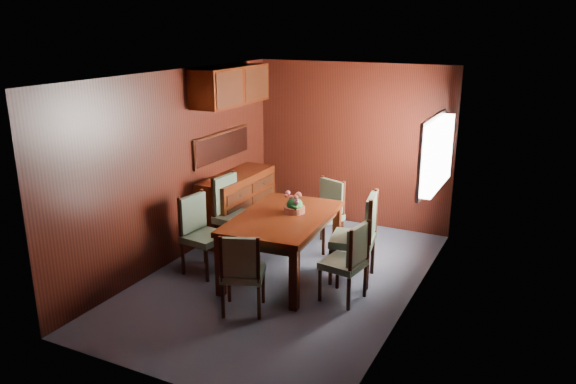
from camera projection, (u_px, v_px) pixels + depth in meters
The scene contains 11 objects.
ground at pixel (284, 278), 6.72m from camera, with size 4.50×4.50×0.00m, color #363A4A.
room_shell at pixel (288, 139), 6.58m from camera, with size 3.06×4.52×2.41m.
sideboard at pixel (237, 205), 7.98m from camera, with size 0.48×1.40×0.90m, color #381307.
dining_table at pixel (283, 224), 6.63m from camera, with size 1.13×1.69×0.76m.
chair_left_near at pixel (200, 229), 6.78m from camera, with size 0.49×0.51×0.97m.
chair_left_far at pixel (232, 210), 7.34m from camera, with size 0.51×0.53×1.05m.
chair_right_near at pixel (349, 258), 6.04m from camera, with size 0.48×0.49×0.91m.
chair_right_far at pixel (360, 233), 6.52m from camera, with size 0.57×0.59×1.07m.
chair_head at pixel (242, 269), 5.77m from camera, with size 0.55×0.54×0.91m.
chair_foot at pixel (326, 210), 7.56m from camera, with size 0.56×0.55×0.93m.
flower_centerpiece at pixel (295, 202), 6.66m from camera, with size 0.27×0.27×0.27m.
Camera 1 is at (2.77, -5.47, 2.94)m, focal length 35.00 mm.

